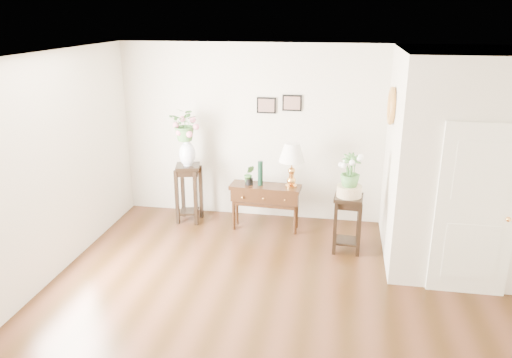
% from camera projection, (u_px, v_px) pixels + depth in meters
% --- Properties ---
extents(floor, '(6.00, 5.50, 0.02)m').
position_uv_depth(floor, '(285.00, 311.00, 5.70)').
color(floor, '#4B2918').
rests_on(floor, ground).
extents(ceiling, '(6.00, 5.50, 0.02)m').
position_uv_depth(ceiling, '(290.00, 60.00, 4.80)').
color(ceiling, white).
rests_on(ceiling, ground).
extents(wall_back, '(6.00, 0.02, 2.80)m').
position_uv_depth(wall_back, '(307.00, 135.00, 7.81)').
color(wall_back, beige).
rests_on(wall_back, ground).
extents(wall_left, '(0.02, 5.50, 2.80)m').
position_uv_depth(wall_left, '(28.00, 180.00, 5.74)').
color(wall_left, beige).
rests_on(wall_left, ground).
extents(partition, '(1.80, 1.95, 2.80)m').
position_uv_depth(partition, '(461.00, 159.00, 6.56)').
color(partition, beige).
rests_on(partition, floor).
extents(door, '(0.90, 0.05, 2.10)m').
position_uv_depth(door, '(476.00, 212.00, 5.74)').
color(door, white).
rests_on(door, floor).
extents(art_print_left, '(0.30, 0.02, 0.25)m').
position_uv_depth(art_print_left, '(266.00, 105.00, 7.75)').
color(art_print_left, black).
rests_on(art_print_left, wall_back).
extents(art_print_right, '(0.30, 0.02, 0.25)m').
position_uv_depth(art_print_right, '(292.00, 103.00, 7.67)').
color(art_print_right, black).
rests_on(art_print_right, wall_back).
extents(wall_ornament, '(0.07, 0.51, 0.51)m').
position_uv_depth(wall_ornament, '(391.00, 106.00, 6.62)').
color(wall_ornament, orange).
rests_on(wall_ornament, partition).
extents(console_table, '(1.09, 0.41, 0.72)m').
position_uv_depth(console_table, '(265.00, 207.00, 7.73)').
color(console_table, '#371D0F').
rests_on(console_table, floor).
extents(table_lamp, '(0.46, 0.46, 0.69)m').
position_uv_depth(table_lamp, '(292.00, 165.00, 7.43)').
color(table_lamp, '#DE9B4A').
rests_on(table_lamp, console_table).
extents(green_vase, '(0.10, 0.10, 0.38)m').
position_uv_depth(green_vase, '(260.00, 174.00, 7.57)').
color(green_vase, black).
rests_on(green_vase, console_table).
extents(potted_plant, '(0.19, 0.16, 0.29)m').
position_uv_depth(potted_plant, '(249.00, 175.00, 7.61)').
color(potted_plant, '#467F3C').
rests_on(potted_plant, console_table).
extents(plant_stand_a, '(0.44, 0.44, 0.94)m').
position_uv_depth(plant_stand_a, '(189.00, 193.00, 7.99)').
color(plant_stand_a, black).
rests_on(plant_stand_a, floor).
extents(porcelain_vase, '(0.33, 0.33, 0.44)m').
position_uv_depth(porcelain_vase, '(187.00, 151.00, 7.77)').
color(porcelain_vase, white).
rests_on(porcelain_vase, plant_stand_a).
extents(lily_arrangement, '(0.54, 0.49, 0.52)m').
position_uv_depth(lily_arrangement, '(186.00, 124.00, 7.63)').
color(lily_arrangement, '#467F3C').
rests_on(lily_arrangement, porcelain_vase).
extents(plant_stand_b, '(0.41, 0.41, 0.82)m').
position_uv_depth(plant_stand_b, '(347.00, 223.00, 7.01)').
color(plant_stand_b, black).
rests_on(plant_stand_b, floor).
extents(ceramic_bowl, '(0.38, 0.38, 0.15)m').
position_uv_depth(ceramic_bowl, '(349.00, 191.00, 6.85)').
color(ceramic_bowl, beige).
rests_on(ceramic_bowl, plant_stand_b).
extents(narcissus, '(0.34, 0.34, 0.48)m').
position_uv_depth(narcissus, '(350.00, 171.00, 6.76)').
color(narcissus, '#467F3C').
rests_on(narcissus, ceramic_bowl).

